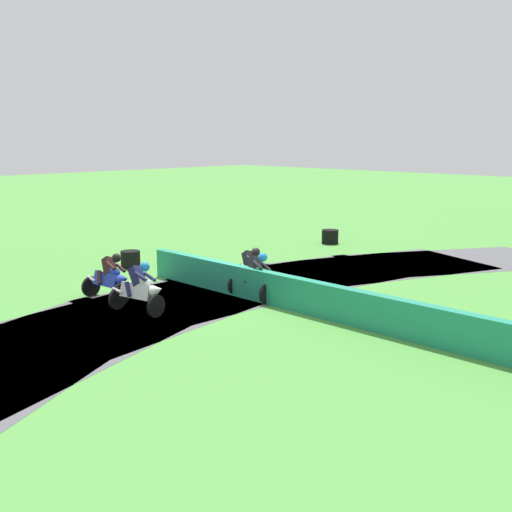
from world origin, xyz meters
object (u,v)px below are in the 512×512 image
at_px(motorcycle_chase_green, 256,277).
at_px(motorcycle_trailing_blue, 110,278).
at_px(tire_stack_near, 330,237).
at_px(motorcycle_fourth_white, 140,289).
at_px(motorcycle_lead_yellow, 250,271).
at_px(traffic_cone, 407,308).
at_px(tire_stack_mid_a, 130,259).

bearing_deg(motorcycle_chase_green, motorcycle_trailing_blue, -134.51).
distance_m(motorcycle_trailing_blue, tire_stack_near, 12.18).
bearing_deg(motorcycle_fourth_white, motorcycle_lead_yellow, 82.29).
relative_size(motorcycle_chase_green, motorcycle_fourth_white, 1.02).
distance_m(motorcycle_trailing_blue, traffic_cone, 8.27).
bearing_deg(traffic_cone, motorcycle_lead_yellow, -168.39).
height_order(motorcycle_lead_yellow, motorcycle_chase_green, motorcycle_lead_yellow).
distance_m(tire_stack_near, tire_stack_mid_a, 9.25).
bearing_deg(tire_stack_mid_a, motorcycle_chase_green, -0.59).
distance_m(motorcycle_fourth_white, traffic_cone, 6.99).
bearing_deg(motorcycle_lead_yellow, traffic_cone, 11.61).
height_order(motorcycle_trailing_blue, tire_stack_mid_a, motorcycle_trailing_blue).
xyz_separation_m(motorcycle_trailing_blue, motorcycle_fourth_white, (1.77, -0.24, 0.02)).
xyz_separation_m(motorcycle_chase_green, tire_stack_mid_a, (-6.30, 0.06, -0.33)).
distance_m(motorcycle_trailing_blue, tire_stack_mid_a, 4.55).
xyz_separation_m(motorcycle_lead_yellow, traffic_cone, (4.76, 0.98, -0.42)).
xyz_separation_m(motorcycle_fourth_white, tire_stack_mid_a, (-5.15, 3.27, -0.35)).
bearing_deg(tire_stack_near, tire_stack_mid_a, -101.83).
bearing_deg(motorcycle_fourth_white, tire_stack_mid_a, 147.57).
distance_m(motorcycle_chase_green, motorcycle_trailing_blue, 4.16).
height_order(motorcycle_lead_yellow, tire_stack_near, motorcycle_lead_yellow).
xyz_separation_m(motorcycle_trailing_blue, traffic_cone, (7.01, 4.37, -0.41)).
bearing_deg(tire_stack_near, traffic_cone, -42.25).
height_order(tire_stack_mid_a, traffic_cone, tire_stack_mid_a).
distance_m(motorcycle_lead_yellow, motorcycle_trailing_blue, 4.07).
distance_m(motorcycle_trailing_blue, motorcycle_fourth_white, 1.78).
relative_size(motorcycle_fourth_white, tire_stack_near, 2.33).
bearing_deg(motorcycle_lead_yellow, motorcycle_fourth_white, -97.71).
bearing_deg(tire_stack_near, motorcycle_fourth_white, -75.22).
xyz_separation_m(motorcycle_lead_yellow, motorcycle_fourth_white, (-0.49, -3.63, 0.01)).
relative_size(motorcycle_lead_yellow, motorcycle_trailing_blue, 1.02).
bearing_deg(motorcycle_lead_yellow, motorcycle_chase_green, -32.50).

